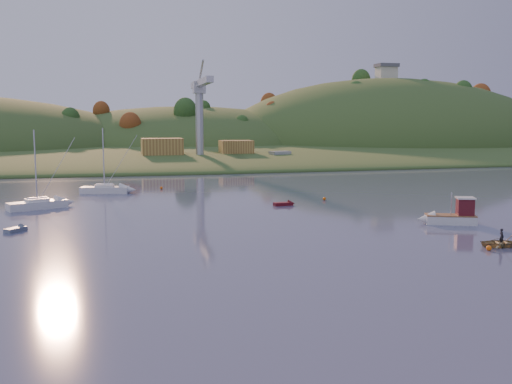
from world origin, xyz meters
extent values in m
plane|color=#393E5E|center=(0.00, 0.00, 0.00)|extent=(500.00, 500.00, 0.00)
cube|color=#27441B|center=(0.00, 230.00, 0.00)|extent=(620.00, 220.00, 1.50)
ellipsoid|color=#27441B|center=(0.00, 165.00, 0.00)|extent=(640.00, 150.00, 7.00)
ellipsoid|color=#27441B|center=(10.00, 210.00, 0.00)|extent=(140.00, 120.00, 36.00)
ellipsoid|color=#27441B|center=(95.00, 195.00, 0.00)|extent=(150.00, 130.00, 60.00)
cube|color=beige|center=(95.00, 195.00, 32.50)|extent=(8.00, 6.00, 5.00)
cube|color=#595960|center=(95.00, 195.00, 35.70)|extent=(9.00, 7.00, 1.50)
cube|color=slate|center=(5.00, 122.00, 1.20)|extent=(42.00, 16.00, 2.40)
cube|color=brown|center=(-8.00, 123.00, 4.80)|extent=(11.00, 8.00, 4.80)
cube|color=brown|center=(13.00, 124.00, 4.40)|extent=(9.00, 7.00, 4.00)
cylinder|color=#B7B7BC|center=(2.00, 120.00, 11.40)|extent=(2.20, 2.20, 18.00)
cube|color=#B7B7BC|center=(2.00, 120.00, 20.90)|extent=(3.20, 3.20, 3.20)
cube|color=#B7B7BC|center=(2.00, 111.00, 21.90)|extent=(1.80, 18.00, 1.60)
cube|color=#B7B7BC|center=(2.00, 125.00, 21.90)|extent=(1.80, 10.00, 1.60)
cube|color=silver|center=(17.02, 23.09, 0.51)|extent=(6.00, 3.98, 1.02)
cone|color=silver|center=(14.39, 24.13, 0.51)|extent=(2.59, 2.62, 2.03)
cube|color=brown|center=(17.02, 23.09, 1.04)|extent=(6.02, 4.02, 0.14)
cube|color=#51131A|center=(18.48, 22.50, 2.03)|extent=(2.31, 2.24, 2.03)
cube|color=silver|center=(18.48, 22.50, 3.11)|extent=(2.60, 2.54, 0.17)
cylinder|color=silver|center=(17.02, 23.09, 2.37)|extent=(0.10, 0.10, 2.71)
cube|color=white|center=(-31.38, 47.01, 0.54)|extent=(8.04, 5.38, 1.07)
cube|color=white|center=(-31.38, 47.01, 1.12)|extent=(3.38, 2.81, 0.68)
cylinder|color=silver|center=(-31.38, 47.01, 5.93)|extent=(0.18, 0.18, 9.73)
cylinder|color=silver|center=(-31.38, 47.01, 1.37)|extent=(2.88, 1.41, 0.12)
cylinder|color=white|center=(-31.38, 47.01, 1.47)|extent=(2.62, 1.47, 0.36)
cube|color=silver|center=(-22.66, 62.48, 0.53)|extent=(8.09, 3.87, 1.07)
cube|color=silver|center=(-22.66, 62.48, 1.12)|extent=(3.21, 2.31, 0.68)
cylinder|color=silver|center=(-22.66, 62.48, 5.93)|extent=(0.18, 0.18, 9.72)
cylinder|color=silver|center=(-22.66, 62.48, 1.37)|extent=(3.07, 0.75, 0.12)
cylinder|color=silver|center=(-22.66, 62.48, 1.47)|extent=(2.74, 0.91, 0.36)
imported|color=olive|center=(14.78, 11.10, 0.38)|extent=(3.99, 3.07, 0.77)
imported|color=black|center=(14.78, 11.10, 0.76)|extent=(0.43, 0.60, 1.53)
cube|color=#540C14|center=(2.21, 41.87, 0.22)|extent=(2.78, 1.30, 0.45)
cone|color=#540C14|center=(3.55, 41.98, 0.22)|extent=(1.03, 1.15, 1.08)
cube|color=slate|center=(-31.69, 30.60, 0.22)|extent=(2.33, 2.55, 0.43)
cone|color=slate|center=(-30.95, 31.54, 0.22)|extent=(1.35, 1.32, 1.06)
cube|color=slate|center=(24.26, 118.00, 0.88)|extent=(14.47, 9.11, 1.75)
cube|color=#B7B7BC|center=(24.26, 118.00, 2.34)|extent=(6.48, 4.69, 2.34)
sphere|color=orange|center=(12.59, 9.95, 0.25)|extent=(0.50, 0.50, 0.50)
sphere|color=orange|center=(9.82, 45.43, 0.25)|extent=(0.50, 0.50, 0.50)
sphere|color=orange|center=(-13.01, 65.67, 0.25)|extent=(0.50, 0.50, 0.50)
sphere|color=orange|center=(-24.78, 63.84, 0.25)|extent=(0.50, 0.50, 0.50)
camera|label=1|loc=(-21.10, -35.13, 12.04)|focal=40.00mm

